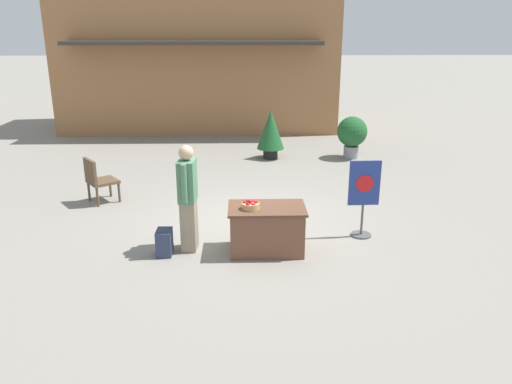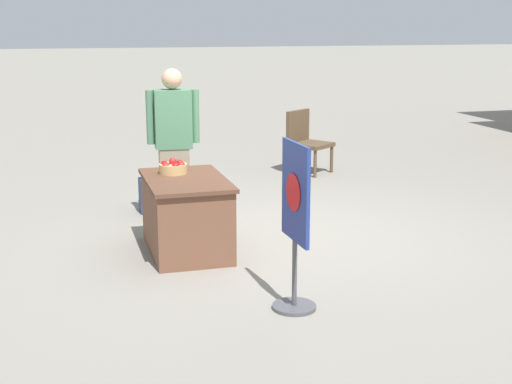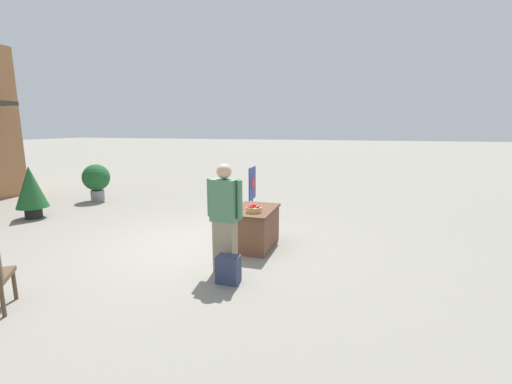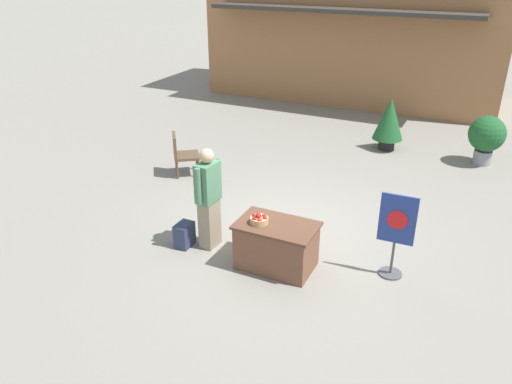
{
  "view_description": "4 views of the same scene",
  "coord_description": "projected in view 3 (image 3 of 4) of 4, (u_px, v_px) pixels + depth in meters",
  "views": [
    {
      "loc": [
        -0.16,
        -8.64,
        3.51
      ],
      "look_at": [
        0.05,
        -1.02,
        0.99
      ],
      "focal_mm": 35.0,
      "sensor_mm": 36.0,
      "label": 1
    },
    {
      "loc": [
        7.05,
        -2.33,
        2.27
      ],
      "look_at": [
        0.21,
        -0.39,
        0.57
      ],
      "focal_mm": 50.0,
      "sensor_mm": 36.0,
      "label": 2
    },
    {
      "loc": [
        -5.97,
        -3.03,
        2.32
      ],
      "look_at": [
        0.61,
        -1.04,
        1.02
      ],
      "focal_mm": 24.0,
      "sensor_mm": 36.0,
      "label": 3
    },
    {
      "loc": [
        2.85,
        -7.3,
        4.52
      ],
      "look_at": [
        -0.29,
        -0.79,
        1.07
      ],
      "focal_mm": 35.0,
      "sensor_mm": 36.0,
      "label": 4
    }
  ],
  "objects": [
    {
      "name": "potted_plant_near_right",
      "position": [
        96.0,
        179.0,
        10.91
      ],
      "size": [
        0.84,
        0.84,
        1.17
      ],
      "color": "gray",
      "rests_on": "ground_plane"
    },
    {
      "name": "ground_plane",
      "position": [
        198.0,
        244.0,
        6.9
      ],
      "size": [
        120.0,
        120.0,
        0.0
      ],
      "primitive_type": "plane",
      "color": "gray"
    },
    {
      "name": "person_visitor",
      "position": [
        225.0,
        217.0,
        5.46
      ],
      "size": [
        0.29,
        0.61,
        1.76
      ],
      "rotation": [
        0.0,
        0.0,
        -0.07
      ],
      "color": "gray",
      "rests_on": "ground_plane"
    },
    {
      "name": "apple_basket",
      "position": [
        254.0,
        209.0,
        6.37
      ],
      "size": [
        0.28,
        0.28,
        0.16
      ],
      "color": "tan",
      "rests_on": "display_table"
    },
    {
      "name": "backpack",
      "position": [
        228.0,
        269.0,
        5.16
      ],
      "size": [
        0.24,
        0.34,
        0.42
      ],
      "color": "#2D3856",
      "rests_on": "ground_plane"
    },
    {
      "name": "poster_board",
      "position": [
        252.0,
        193.0,
        8.42
      ],
      "size": [
        0.54,
        0.36,
        1.37
      ],
      "rotation": [
        0.0,
        0.0,
        -1.54
      ],
      "color": "#4C4C51",
      "rests_on": "ground_plane"
    },
    {
      "name": "display_table",
      "position": [
        254.0,
        227.0,
        6.72
      ],
      "size": [
        1.25,
        0.79,
        0.76
      ],
      "color": "brown",
      "rests_on": "ground_plane"
    },
    {
      "name": "potted_plant_near_left",
      "position": [
        31.0,
        189.0,
        8.76
      ],
      "size": [
        0.76,
        0.76,
        1.36
      ],
      "color": "black",
      "rests_on": "ground_plane"
    }
  ]
}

